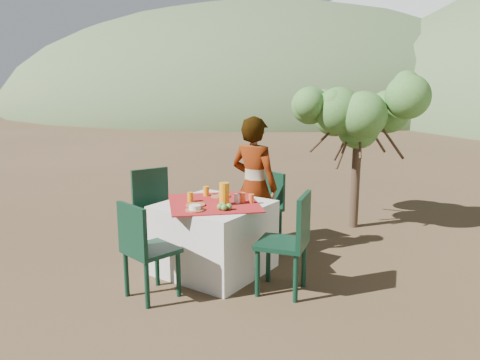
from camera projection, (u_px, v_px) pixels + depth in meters
name	position (u px, v px, depth m)	size (l,w,h in m)	color
ground	(224.00, 280.00, 4.84)	(160.00, 160.00, 0.00)	#3C2C1B
table	(214.00, 237.00, 5.02)	(1.30, 1.30, 0.76)	beige
chair_far	(266.00, 204.00, 5.90)	(0.51, 0.51, 0.91)	black
chair_near	(144.00, 246.00, 4.32)	(0.51, 0.51, 0.94)	black
chair_left	(155.00, 207.00, 5.59)	(0.60, 0.60, 1.00)	black
chair_right	(290.00, 239.00, 4.45)	(0.56, 0.56, 0.99)	black
person	(254.00, 186.00, 5.46)	(0.60, 0.39, 1.64)	#8C6651
shrub_tree	(364.00, 122.00, 6.37)	(1.59, 1.56, 1.87)	#442F22
hill_near_left	(264.00, 108.00, 39.04)	(40.00, 40.00, 16.00)	#405932
plate_far	(221.00, 196.00, 5.20)	(0.22, 0.22, 0.01)	brown
plate_near	(196.00, 205.00, 4.82)	(0.20, 0.20, 0.01)	brown
glass_far	(206.00, 191.00, 5.23)	(0.07, 0.07, 0.11)	orange
glass_near	(190.00, 197.00, 4.97)	(0.06, 0.06, 0.10)	orange
juice_pitcher	(224.00, 194.00, 4.84)	(0.11, 0.11, 0.23)	orange
bowl_plate	(195.00, 210.00, 4.63)	(0.19, 0.19, 0.01)	brown
white_bowl	(195.00, 207.00, 4.63)	(0.12, 0.12, 0.04)	white
jar_left	(242.00, 198.00, 4.93)	(0.07, 0.07, 0.11)	#D65C25
jar_right	(251.00, 198.00, 4.92)	(0.06, 0.06, 0.09)	#D65C25
napkin_holder	(237.00, 198.00, 4.93)	(0.07, 0.04, 0.09)	white
fruit_cluster	(224.00, 207.00, 4.65)	(0.13, 0.12, 0.07)	#548F34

